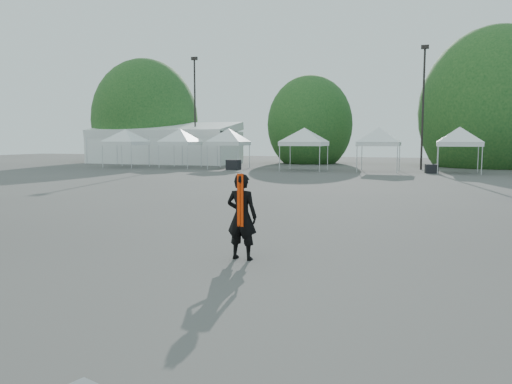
% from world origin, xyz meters
% --- Properties ---
extents(ground, '(120.00, 120.00, 0.00)m').
position_xyz_m(ground, '(0.00, 0.00, 0.00)').
color(ground, '#474442').
rests_on(ground, ground).
extents(marquee, '(15.00, 6.25, 4.23)m').
position_xyz_m(marquee, '(-22.00, 35.00, 1.97)').
color(marquee, white).
rests_on(marquee, ground).
extents(light_pole_west, '(0.60, 0.25, 10.30)m').
position_xyz_m(light_pole_west, '(-18.00, 34.00, 5.77)').
color(light_pole_west, black).
rests_on(light_pole_west, ground).
extents(light_pole_east, '(0.60, 0.25, 9.80)m').
position_xyz_m(light_pole_east, '(3.00, 32.00, 5.52)').
color(light_pole_east, black).
rests_on(light_pole_east, ground).
extents(tree_far_w, '(4.80, 4.80, 7.30)m').
position_xyz_m(tree_far_w, '(-26.00, 38.00, 4.54)').
color(tree_far_w, '#382314').
rests_on(tree_far_w, ground).
extents(tree_mid_w, '(4.16, 4.16, 6.33)m').
position_xyz_m(tree_mid_w, '(-8.00, 40.00, 3.93)').
color(tree_mid_w, '#382314').
rests_on(tree_mid_w, ground).
extents(tree_mid_e, '(5.12, 5.12, 7.79)m').
position_xyz_m(tree_mid_e, '(9.00, 39.00, 4.84)').
color(tree_mid_e, '#382314').
rests_on(tree_mid_e, ground).
extents(tent_a, '(4.34, 4.34, 3.88)m').
position_xyz_m(tent_a, '(-21.54, 27.49, 3.06)').
color(tent_a, silver).
rests_on(tent_a, ground).
extents(tent_b, '(4.08, 4.08, 3.88)m').
position_xyz_m(tent_b, '(-16.70, 28.38, 3.06)').
color(tent_b, silver).
rests_on(tent_b, ground).
extents(tent_c, '(4.08, 4.08, 3.88)m').
position_xyz_m(tent_c, '(-12.15, 28.25, 3.06)').
color(tent_c, silver).
rests_on(tent_c, ground).
extents(tent_d, '(4.67, 4.67, 3.88)m').
position_xyz_m(tent_d, '(-5.64, 27.86, 3.06)').
color(tent_d, silver).
rests_on(tent_d, ground).
extents(tent_e, '(4.34, 4.34, 3.88)m').
position_xyz_m(tent_e, '(-0.00, 28.35, 3.06)').
color(tent_e, silver).
rests_on(tent_e, ground).
extents(tent_f, '(4.28, 4.28, 3.88)m').
position_xyz_m(tent_f, '(5.59, 28.40, 3.06)').
color(tent_f, silver).
rests_on(tent_f, ground).
extents(man, '(0.66, 0.45, 1.75)m').
position_xyz_m(man, '(0.04, -0.98, 0.88)').
color(man, black).
rests_on(man, ground).
extents(crate_west, '(1.06, 0.83, 0.80)m').
position_xyz_m(crate_west, '(-11.20, 26.91, 0.40)').
color(crate_west, black).
rests_on(crate_west, ground).
extents(crate_mid, '(0.96, 0.80, 0.66)m').
position_xyz_m(crate_mid, '(3.78, 27.58, 0.33)').
color(crate_mid, black).
rests_on(crate_mid, ground).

